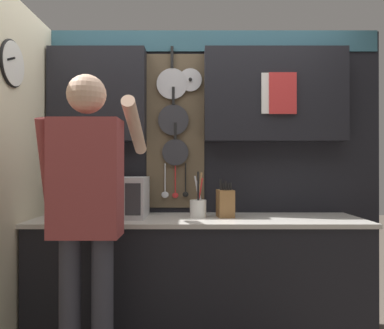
# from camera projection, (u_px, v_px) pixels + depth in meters

# --- Properties ---
(base_cabinet_counter) EXTENTS (2.31, 0.63, 0.90)m
(base_cabinet_counter) POSITION_uv_depth(u_px,v_px,m) (199.00, 281.00, 2.66)
(base_cabinet_counter) COLOR black
(base_cabinet_counter) RESTS_ON ground_plane
(back_wall_unit) EXTENTS (2.88, 0.23, 2.34)m
(back_wall_unit) POSITION_uv_depth(u_px,v_px,m) (201.00, 140.00, 2.94)
(back_wall_unit) COLOR black
(back_wall_unit) RESTS_ON ground_plane
(side_wall) EXTENTS (0.07, 1.60, 2.34)m
(side_wall) POSITION_uv_depth(u_px,v_px,m) (7.00, 180.00, 2.27)
(side_wall) COLOR beige
(side_wall) RESTS_ON ground_plane
(microwave) EXTENTS (0.47, 0.37, 0.29)m
(microwave) POSITION_uv_depth(u_px,v_px,m) (115.00, 197.00, 2.70)
(microwave) COLOR silver
(microwave) RESTS_ON base_cabinet_counter
(knife_block) EXTENTS (0.13, 0.16, 0.28)m
(knife_block) POSITION_uv_depth(u_px,v_px,m) (226.00, 203.00, 2.69)
(knife_block) COLOR brown
(knife_block) RESTS_ON base_cabinet_counter
(utensil_crock) EXTENTS (0.12, 0.12, 0.33)m
(utensil_crock) POSITION_uv_depth(u_px,v_px,m) (199.00, 207.00, 2.69)
(utensil_crock) COLOR white
(utensil_crock) RESTS_ON base_cabinet_counter
(person) EXTENTS (0.54, 0.65, 1.78)m
(person) POSITION_uv_depth(u_px,v_px,m) (88.00, 202.00, 2.09)
(person) COLOR #383842
(person) RESTS_ON ground_plane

